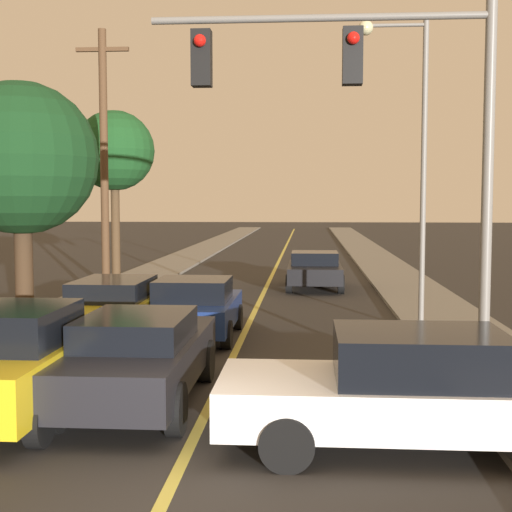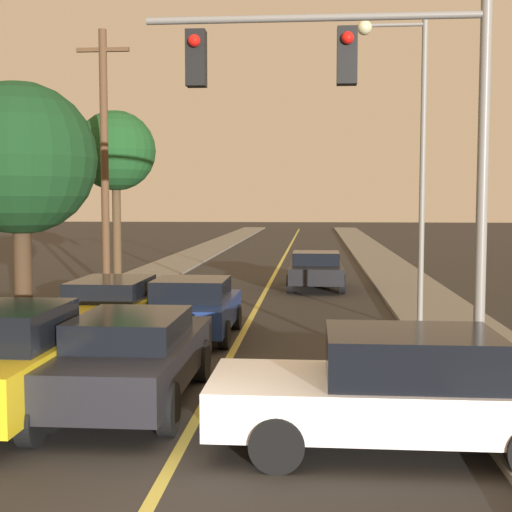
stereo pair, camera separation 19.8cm
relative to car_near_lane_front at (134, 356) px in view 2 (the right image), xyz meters
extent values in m
plane|color=#2D2B28|center=(1.12, -3.60, -0.79)|extent=(200.00, 200.00, 0.00)
cube|color=#2D2B28|center=(1.12, 32.40, -0.79)|extent=(8.01, 80.00, 0.01)
cube|color=#D1C14C|center=(1.12, 32.40, -0.78)|extent=(0.16, 76.00, 0.00)
cube|color=gray|center=(-4.13, 32.40, -0.73)|extent=(2.50, 80.00, 0.12)
cube|color=gray|center=(6.38, 32.40, -0.73)|extent=(2.50, 80.00, 0.12)
cube|color=black|center=(0.00, 0.04, -0.08)|extent=(1.80, 4.79, 0.66)
cube|color=black|center=(0.00, -0.15, 0.47)|extent=(1.59, 2.16, 0.44)
cylinder|color=black|center=(-0.86, 1.52, -0.42)|extent=(0.22, 0.76, 0.76)
cylinder|color=black|center=(0.86, 1.52, -0.42)|extent=(0.22, 0.76, 0.76)
cylinder|color=black|center=(-0.86, -1.45, -0.42)|extent=(0.22, 0.76, 0.76)
cylinder|color=black|center=(0.86, -1.45, -0.42)|extent=(0.22, 0.76, 0.76)
cube|color=navy|center=(0.00, 5.53, -0.17)|extent=(1.90, 3.87, 0.61)
cube|color=black|center=(0.00, 5.38, 0.39)|extent=(1.67, 1.74, 0.51)
cylinder|color=black|center=(-0.90, 6.73, -0.48)|extent=(0.22, 0.64, 0.64)
cylinder|color=black|center=(0.90, 6.73, -0.48)|extent=(0.22, 0.64, 0.64)
cylinder|color=black|center=(-0.90, 4.33, -0.48)|extent=(0.22, 0.64, 0.64)
cylinder|color=black|center=(0.90, 4.33, -0.48)|extent=(0.22, 0.64, 0.64)
cube|color=gold|center=(-1.76, -0.68, -0.05)|extent=(1.91, 4.41, 0.76)
cube|color=black|center=(-1.76, -0.85, 0.61)|extent=(1.68, 1.98, 0.57)
cylinder|color=black|center=(-0.85, 0.69, -0.43)|extent=(0.22, 0.73, 0.73)
cylinder|color=black|center=(-0.85, -2.04, -0.43)|extent=(0.22, 0.73, 0.73)
cube|color=gold|center=(-1.76, 5.07, -0.09)|extent=(1.79, 5.08, 0.65)
cube|color=black|center=(-1.76, 4.87, 0.45)|extent=(1.57, 2.29, 0.44)
cylinder|color=black|center=(-2.61, 6.64, -0.42)|extent=(0.22, 0.75, 0.75)
cylinder|color=black|center=(-0.91, 6.64, -0.42)|extent=(0.22, 0.75, 0.75)
cylinder|color=black|center=(-2.61, 3.49, -0.42)|extent=(0.22, 0.75, 0.75)
cylinder|color=black|center=(-0.91, 3.49, -0.42)|extent=(0.22, 0.75, 0.75)
cube|color=black|center=(2.92, 15.15, -0.17)|extent=(1.92, 3.96, 0.58)
cube|color=black|center=(2.92, 15.31, 0.34)|extent=(1.69, 1.78, 0.46)
cylinder|color=black|center=(3.84, 13.92, -0.46)|extent=(0.22, 0.67, 0.67)
cylinder|color=black|center=(2.01, 13.92, -0.46)|extent=(0.22, 0.67, 0.67)
cylinder|color=black|center=(3.84, 16.38, -0.46)|extent=(0.22, 0.67, 0.67)
cylinder|color=black|center=(2.01, 16.38, -0.46)|extent=(0.22, 0.67, 0.67)
cube|color=white|center=(3.93, -1.74, -0.15)|extent=(4.85, 1.96, 0.61)
cube|color=black|center=(4.13, -1.74, 0.46)|extent=(2.18, 1.72, 0.62)
cylinder|color=black|center=(2.43, -2.67, -0.46)|extent=(0.68, 0.22, 0.68)
cylinder|color=black|center=(2.43, -0.81, -0.46)|extent=(0.68, 0.22, 0.68)
cylinder|color=black|center=(5.44, -0.81, -0.46)|extent=(0.68, 0.22, 0.68)
cylinder|color=slate|center=(5.53, 0.68, 2.47)|extent=(0.18, 0.18, 6.30)
cylinder|color=slate|center=(2.82, 0.68, 5.37)|extent=(5.41, 0.12, 0.12)
cube|color=black|center=(3.36, 0.68, 4.76)|extent=(0.32, 0.28, 0.90)
sphere|color=red|center=(3.36, 0.50, 5.01)|extent=(0.20, 0.20, 0.20)
cube|color=black|center=(0.93, 0.68, 4.76)|extent=(0.32, 0.28, 0.90)
sphere|color=red|center=(0.93, 0.50, 5.01)|extent=(0.20, 0.20, 0.20)
cylinder|color=slate|center=(5.48, 6.73, 3.08)|extent=(0.14, 0.14, 7.50)
cylinder|color=slate|center=(4.75, 6.73, 6.68)|extent=(1.44, 0.09, 0.09)
sphere|color=beige|center=(4.03, 6.73, 6.63)|extent=(0.36, 0.36, 0.36)
cylinder|color=#513823|center=(-3.48, 10.26, 3.44)|extent=(0.24, 0.24, 8.23)
cube|color=#513823|center=(-3.48, 10.26, 6.96)|extent=(1.60, 0.12, 0.12)
cylinder|color=#3D2B1C|center=(-4.05, 5.37, 0.76)|extent=(0.43, 0.43, 2.88)
sphere|color=#143819|center=(-4.05, 5.37, 3.45)|extent=(3.58, 3.58, 3.58)
cylinder|color=#4C3823|center=(-4.01, 13.35, 1.27)|extent=(0.30, 0.30, 3.89)
sphere|color=#19471E|center=(-4.01, 13.35, 4.18)|extent=(2.76, 2.76, 2.76)
camera|label=1|loc=(2.66, -10.99, 2.46)|focal=50.00mm
camera|label=2|loc=(2.86, -10.98, 2.46)|focal=50.00mm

